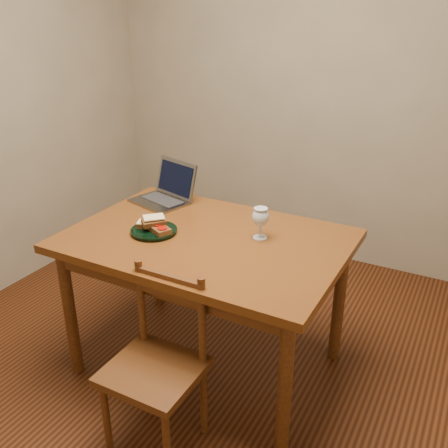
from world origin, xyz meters
The scene contains 10 objects.
floor centered at (0.00, 0.00, -0.01)m, with size 3.20×3.20×0.02m, color black.
back_wall centered at (0.00, 1.61, 1.30)m, with size 3.20×0.02×2.60m, color gray.
table centered at (-0.02, 0.08, 0.65)m, with size 1.30×0.90×0.74m.
chair centered at (0.05, -0.45, 0.43)m, with size 0.37×0.36×0.40m.
plate centered at (-0.26, 0.00, 0.75)m, with size 0.22×0.22×0.02m, color black.
sandwich_cheese centered at (-0.30, 0.01, 0.78)m, with size 0.11×0.06×0.03m, color #381E0C, non-canonical shape.
sandwich_tomato centered at (-0.22, -0.01, 0.78)m, with size 0.12×0.07×0.04m, color #381E0C, non-canonical shape.
sandwich_top centered at (-0.26, 0.01, 0.80)m, with size 0.11×0.07×0.04m, color #381E0C, non-canonical shape.
milk_glass centered at (0.21, 0.19, 0.82)m, with size 0.08×0.08×0.15m, color white, non-canonical shape.
laptop centered at (-0.45, 0.39, 0.80)m, with size 0.36×0.34×0.21m.
Camera 1 is at (1.07, -1.75, 1.75)m, focal length 40.00 mm.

